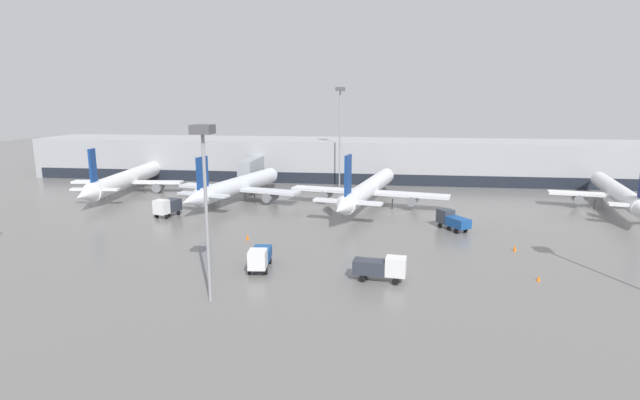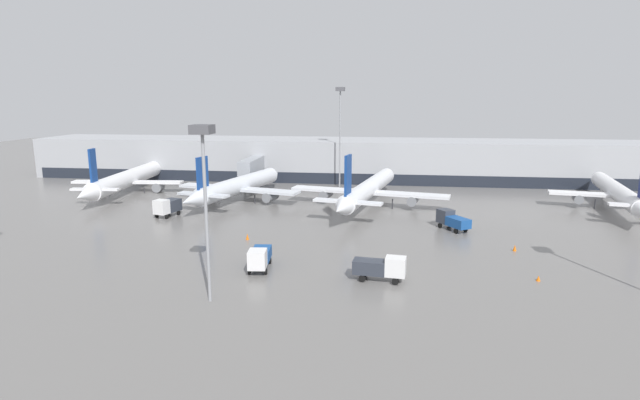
# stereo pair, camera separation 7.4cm
# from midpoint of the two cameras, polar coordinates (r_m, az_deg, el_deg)

# --- Properties ---
(ground_plane) EXTENTS (320.00, 320.00, 0.00)m
(ground_plane) POSITION_cam_midpoint_polar(r_m,az_deg,el_deg) (55.22, 6.10, -8.02)
(ground_plane) COLOR slate
(terminal_building) EXTENTS (160.00, 28.04, 9.00)m
(terminal_building) POSITION_cam_midpoint_polar(r_m,az_deg,el_deg) (114.79, 6.91, 4.59)
(terminal_building) COLOR #9EA0A5
(terminal_building) RESTS_ON ground_plane
(parked_jet_0) EXTENTS (21.38, 35.14, 8.34)m
(parked_jet_0) POSITION_cam_midpoint_polar(r_m,az_deg,el_deg) (96.84, 30.93, 0.72)
(parked_jet_0) COLOR white
(parked_jet_0) RESTS_ON ground_plane
(parked_jet_1) EXTENTS (27.44, 37.12, 10.31)m
(parked_jet_1) POSITION_cam_midpoint_polar(r_m,az_deg,el_deg) (85.94, 5.55, 1.24)
(parked_jet_1) COLOR silver
(parked_jet_1) RESTS_ON ground_plane
(parked_jet_2) EXTENTS (21.97, 39.08, 9.97)m
(parked_jet_2) POSITION_cam_midpoint_polar(r_m,az_deg,el_deg) (105.98, -21.11, 2.26)
(parked_jet_2) COLOR white
(parked_jet_2) RESTS_ON ground_plane
(parked_jet_3) EXTENTS (23.47, 32.50, 9.28)m
(parked_jet_3) POSITION_cam_midpoint_polar(r_m,az_deg,el_deg) (91.08, -9.38, 1.58)
(parked_jet_3) COLOR silver
(parked_jet_3) RESTS_ON ground_plane
(service_truck_0) EXTENTS (2.48, 5.79, 2.64)m
(service_truck_0) POSITION_cam_midpoint_polar(r_m,az_deg,el_deg) (55.17, -6.89, -6.46)
(service_truck_0) COLOR #19478C
(service_truck_0) RESTS_ON ground_plane
(service_truck_1) EXTENTS (3.23, 4.91, 2.91)m
(service_truck_1) POSITION_cam_midpoint_polar(r_m,az_deg,el_deg) (82.22, -17.04, -0.67)
(service_truck_1) COLOR #2D333D
(service_truck_1) RESTS_ON ground_plane
(service_truck_2) EXTENTS (4.56, 5.50, 2.66)m
(service_truck_2) POSITION_cam_midpoint_polar(r_m,az_deg,el_deg) (73.28, 14.89, -2.19)
(service_truck_2) COLOR #19478C
(service_truck_2) RESTS_ON ground_plane
(service_truck_3) EXTENTS (5.53, 2.38, 2.64)m
(service_truck_3) POSITION_cam_midpoint_polar(r_m,az_deg,el_deg) (51.89, 7.00, -7.60)
(service_truck_3) COLOR #2D333D
(service_truck_3) RESTS_ON ground_plane
(traffic_cone_0) EXTENTS (0.41, 0.41, 0.80)m
(traffic_cone_0) POSITION_cam_midpoint_polar(r_m,az_deg,el_deg) (66.94, -8.27, -4.17)
(traffic_cone_0) COLOR orange
(traffic_cone_0) RESTS_ON ground_plane
(traffic_cone_1) EXTENTS (0.43, 0.43, 0.80)m
(traffic_cone_1) POSITION_cam_midpoint_polar(r_m,az_deg,el_deg) (65.98, 21.40, -5.11)
(traffic_cone_1) COLOR orange
(traffic_cone_1) RESTS_ON ground_plane
(traffic_cone_2) EXTENTS (0.42, 0.42, 0.55)m
(traffic_cone_2) POSITION_cam_midpoint_polar(r_m,az_deg,el_deg) (56.56, 23.72, -8.20)
(traffic_cone_2) COLOR orange
(traffic_cone_2) RESTS_ON ground_plane
(apron_light_mast_2) EXTENTS (1.80, 1.80, 16.22)m
(apron_light_mast_2) POSITION_cam_midpoint_polar(r_m,az_deg,el_deg) (44.95, -13.12, 4.27)
(apron_light_mast_2) COLOR gray
(apron_light_mast_2) RESTS_ON ground_plane
(apron_light_mast_4) EXTENTS (1.80, 1.80, 20.50)m
(apron_light_mast_4) POSITION_cam_midpoint_polar(r_m,az_deg,el_deg) (103.56, 2.34, 10.25)
(apron_light_mast_4) COLOR gray
(apron_light_mast_4) RESTS_ON ground_plane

